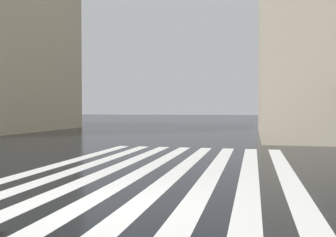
{
  "coord_description": "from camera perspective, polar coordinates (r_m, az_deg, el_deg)",
  "views": [
    {
      "loc": [
        -6.37,
        -2.75,
        1.79
      ],
      "look_at": [
        7.27,
        0.43,
        1.44
      ],
      "focal_mm": 39.38,
      "sensor_mm": 36.0,
      "label": 1
    }
  ],
  "objects": [
    {
      "name": "zebra_crossing",
      "position": [
        10.84,
        -1.0,
        -8.04
      ],
      "size": [
        13.0,
        7.5,
        0.01
      ],
      "color": "silver",
      "rests_on": "ground_plane"
    },
    {
      "name": "ground_plane",
      "position": [
        7.17,
        -10.17,
        -13.06
      ],
      "size": [
        220.0,
        220.0,
        0.0
      ],
      "primitive_type": "plane",
      "color": "black"
    }
  ]
}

